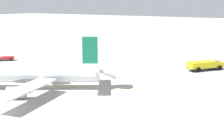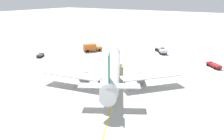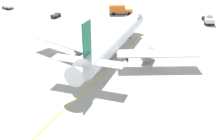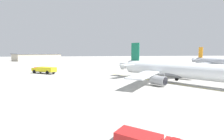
# 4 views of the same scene
# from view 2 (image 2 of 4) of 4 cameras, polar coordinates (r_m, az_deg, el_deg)

# --- Properties ---
(ground_plane) EXTENTS (600.00, 600.00, 0.00)m
(ground_plane) POSITION_cam_2_polar(r_m,az_deg,el_deg) (60.58, 1.99, -4.16)
(ground_plane) COLOR #ADAAA3
(airliner_main) EXTENTS (31.54, 34.80, 11.06)m
(airliner_main) POSITION_cam_2_polar(r_m,az_deg,el_deg) (63.04, 0.00, -0.15)
(airliner_main) COLOR silver
(airliner_main) RESTS_ON ground_plane
(catering_truck_truck) EXTENTS (6.71, 7.67, 3.10)m
(catering_truck_truck) POSITION_cam_2_polar(r_m,az_deg,el_deg) (99.57, -4.98, 5.43)
(catering_truck_truck) COLOR #232326
(catering_truck_truck) RESTS_ON ground_plane
(ops_pickup_truck) EXTENTS (5.44, 5.31, 1.41)m
(ops_pickup_truck) POSITION_cam_2_polar(r_m,az_deg,el_deg) (83.45, 23.24, 1.09)
(ops_pickup_truck) COLOR #232326
(ops_pickup_truck) RESTS_ON ground_plane
(baggage_truck_truck) EXTENTS (3.16, 3.94, 1.22)m
(baggage_truck_truck) POSITION_cam_2_polar(r_m,az_deg,el_deg) (93.91, -16.79, 3.41)
(baggage_truck_truck) COLOR #232326
(baggage_truck_truck) RESTS_ON ground_plane
(fuel_tanker_truck) EXTENTS (7.64, 8.33, 2.87)m
(fuel_tanker_truck) POSITION_cam_2_polar(r_m,az_deg,el_deg) (99.40, 11.56, 5.07)
(fuel_tanker_truck) COLOR #232326
(fuel_tanker_truck) RESTS_ON ground_plane
(taxiway_centreline) EXTENTS (63.94, 126.90, 0.01)m
(taxiway_centreline) POSITION_cam_2_polar(r_m,az_deg,el_deg) (69.27, 1.88, -1.33)
(taxiway_centreline) COLOR yellow
(taxiway_centreline) RESTS_ON ground_plane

